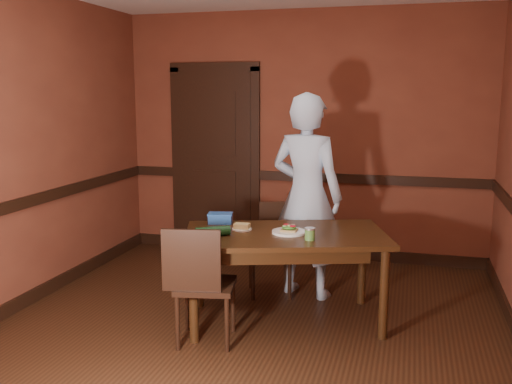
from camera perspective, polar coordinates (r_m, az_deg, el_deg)
The scene contains 18 objects.
floor at distance 4.48m, azimuth -1.23°, elevation -14.13°, with size 4.00×4.50×0.01m, color black.
wall_back at distance 6.29m, azimuth 4.63°, elevation 5.60°, with size 4.00×0.02×2.70m, color brown.
wall_front at distance 2.09m, azimuth -19.34°, elevation -3.84°, with size 4.00×0.02×2.70m, color brown.
wall_left at distance 5.06m, azimuth -23.59°, elevation 3.73°, with size 0.02×4.50×2.70m, color brown.
dado_back at distance 6.33m, azimuth 4.54°, elevation 1.52°, with size 4.00×0.03×0.10m, color black.
dado_left at distance 5.11m, azimuth -23.11°, elevation -1.28°, with size 0.03×4.50×0.10m, color black.
baseboard_back at distance 6.50m, azimuth 4.44°, elevation -5.82°, with size 4.00×0.03×0.12m, color black.
baseboard_left at distance 5.33m, azimuth -22.48°, elevation -10.17°, with size 0.03×4.50×0.12m, color black.
door at distance 6.55m, azimuth -4.11°, elevation 3.50°, with size 1.05×0.07×2.20m.
dining_table at distance 4.60m, azimuth 2.92°, elevation -8.52°, with size 1.57×0.88×0.74m, color black.
chair_far at distance 5.20m, azimuth 1.39°, elevation -5.78°, with size 0.39×0.39×0.83m, color black, non-canonical shape.
chair_near at distance 4.25m, azimuth -5.05°, elevation -9.06°, with size 0.42×0.42×0.89m, color black, non-canonical shape.
person at distance 5.10m, azimuth 5.08°, elevation -0.40°, with size 0.67×0.44×1.83m, color #ADC6E0.
sandwich_plate at distance 4.48m, azimuth 3.33°, elevation -3.89°, with size 0.27×0.27×0.07m.
sauce_jar at distance 4.28m, azimuth 5.40°, elevation -4.19°, with size 0.08×0.08×0.09m.
cheese_saucer at distance 4.59m, azimuth -1.42°, elevation -3.54°, with size 0.16×0.16×0.05m.
food_tub at distance 4.81m, azimuth -3.60°, elevation -2.62°, with size 0.23×0.18×0.09m.
wrapped_veg at distance 4.39m, azimuth -4.36°, elevation -3.95°, with size 0.08×0.08×0.27m, color #14421B.
Camera 1 is at (1.18, -3.91, 1.83)m, focal length 40.00 mm.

